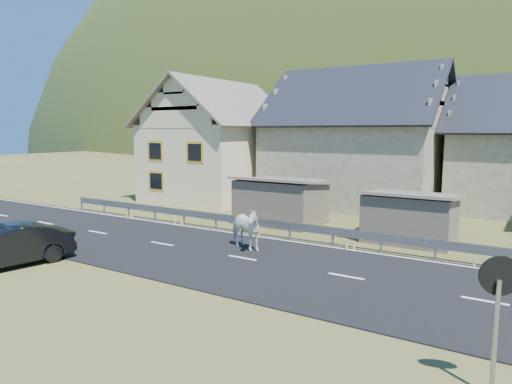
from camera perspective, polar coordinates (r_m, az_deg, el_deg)
The scene contains 12 objects.
ground at distance 16.89m, azimuth -1.72°, elevation -8.37°, with size 160.00×160.00×0.00m, color #3B3E1A.
road at distance 16.88m, azimuth -1.72°, elevation -8.31°, with size 60.00×7.00×0.04m, color black.
lane_markings at distance 16.87m, azimuth -1.72°, elevation -8.23°, with size 60.00×6.60×0.01m, color silver.
guardrail at distance 19.82m, azimuth 4.22°, elevation -4.30°, with size 28.10×0.09×0.75m.
shed_left at distance 23.10m, azimuth 3.13°, elevation -1.22°, with size 4.30×3.30×2.40m, color #6B5D4F.
shed_right at distance 20.33m, azimuth 18.68°, elevation -3.13°, with size 3.80×2.90×2.20m, color #6B5D4F.
house_cream at distance 31.81m, azimuth -4.71°, elevation 7.09°, with size 7.80×9.80×8.30m.
house_stone_a at distance 30.19m, azimuth 12.79°, elevation 7.42°, with size 10.80×9.80×8.90m.
conifer_patch at distance 139.10m, azimuth 4.76°, elevation 8.20°, with size 76.00×50.00×28.00m, color black.
horse at distance 17.95m, azimuth -1.56°, elevation -4.49°, with size 2.00×0.91×1.69m, color white.
car at distance 17.97m, azimuth -28.76°, elevation -6.01°, with size 1.50×4.31×1.42m, color black.
traffic_mirror at distance 9.09m, azimuth 28.07°, elevation -11.22°, with size 0.66×0.35×2.54m.
Camera 1 is at (9.05, -13.47, 4.67)m, focal length 32.00 mm.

